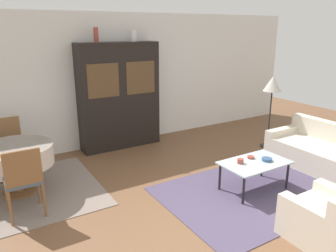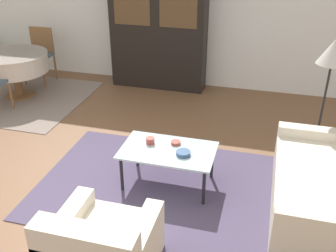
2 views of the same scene
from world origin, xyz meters
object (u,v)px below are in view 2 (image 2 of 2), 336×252
at_px(dining_table, 14,63).
at_px(dining_chair_far, 40,51).
at_px(floor_lamp, 333,58).
at_px(cup, 150,141).
at_px(couch, 327,188).
at_px(bowl, 183,153).
at_px(coffee_table, 168,153).
at_px(display_cabinet, 159,27).
at_px(bowl_small, 176,143).
at_px(armchair, 102,250).

height_order(dining_table, dining_chair_far, dining_chair_far).
xyz_separation_m(floor_lamp, cup, (-1.88, -1.15, -0.77)).
distance_m(couch, bowl, 1.51).
relative_size(coffee_table, bowl, 6.73).
bearing_deg(cup, display_cabinet, 104.54).
bearing_deg(dining_table, couch, -20.10).
bearing_deg(bowl_small, couch, -4.75).
distance_m(coffee_table, display_cabinet, 3.09).
height_order(couch, armchair, couch).
bearing_deg(dining_chair_far, coffee_table, 140.90).
xyz_separation_m(armchair, cup, (-0.04, 1.47, 0.21)).
bearing_deg(coffee_table, dining_chair_far, 140.90).
distance_m(dining_table, bowl_small, 3.54).
relative_size(couch, bowl_small, 16.11).
relative_size(armchair, floor_lamp, 0.55).
distance_m(couch, coffee_table, 1.68).
relative_size(display_cabinet, bowl, 13.91).
bearing_deg(cup, floor_lamp, 31.44).
bearing_deg(coffee_table, couch, 0.13).
bearing_deg(couch, dining_chair_far, 62.22).
bearing_deg(dining_table, bowl, -28.90).
height_order(armchair, floor_lamp, floor_lamp).
bearing_deg(armchair, bowl, 74.36).
height_order(cup, bowl_small, cup).
relative_size(dining_table, floor_lamp, 0.74).
relative_size(coffee_table, display_cabinet, 0.48).
bearing_deg(armchair, floor_lamp, 54.85).
distance_m(dining_chair_far, bowl_small, 3.95).
distance_m(coffee_table, cup, 0.25).
bearing_deg(bowl_small, cup, -167.26).
bearing_deg(dining_table, floor_lamp, -6.28).
bearing_deg(cup, bowl_small, 12.74).
height_order(display_cabinet, bowl, display_cabinet).
distance_m(coffee_table, dining_table, 3.57).
relative_size(dining_chair_far, cup, 10.22).
bearing_deg(couch, display_cabinet, 42.53).
bearing_deg(coffee_table, bowl, -18.73).
bearing_deg(display_cabinet, bowl, -68.79).
bearing_deg(bowl, floor_lamp, 41.26).
xyz_separation_m(couch, floor_lamp, (-0.02, 1.22, 0.99)).
height_order(armchair, bowl_small, armchair).
bearing_deg(coffee_table, armchair, -97.61).
relative_size(coffee_table, bowl_small, 9.61).
height_order(dining_chair_far, cup, dining_chair_far).
height_order(couch, bowl, couch).
height_order(dining_table, floor_lamp, floor_lamp).
height_order(coffee_table, dining_table, dining_table).
relative_size(dining_chair_far, bowl_small, 8.99).
relative_size(coffee_table, dining_table, 0.94).
xyz_separation_m(armchair, coffee_table, (0.19, 1.39, 0.13)).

